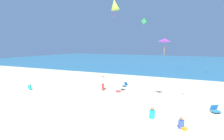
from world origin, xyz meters
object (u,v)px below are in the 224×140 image
Objects in this scene: person_2 at (103,82)px; person_6 at (182,124)px; beach_chair_far_left at (125,84)px; cooler_box at (118,91)px; kite_green at (144,21)px; person_3 at (153,114)px; kite_lime at (115,5)px; person_4 at (29,88)px; beach_chair_near_camera at (215,109)px; kite_purple at (164,40)px.

person_2 is 2.35× the size of person_6.
beach_chair_far_left is 0.45× the size of person_2.
kite_green is (-2.61, 17.22, 9.16)m from cooler_box.
person_3 is at bearing -105.53° from person_2.
person_3 is (5.63, -8.68, 0.02)m from beach_chair_far_left.
person_4 is at bearing 175.55° from kite_lime.
beach_chair_near_camera is at bearing -79.80° from person_2.
beach_chair_far_left is 3.34m from person_2.
kite_lime is (-7.55, -1.69, 7.94)m from beach_chair_near_camera.
person_3 is at bearing -21.87° from kite_lime.
person_6 reaches higher than cooler_box.
kite_green is at bearing 98.62° from cooler_box.
kite_lime is (-3.43, -2.65, 2.76)m from kite_purple.
person_3 is (5.27, -5.85, 0.14)m from cooler_box.
beach_chair_far_left is 17.14m from kite_green.
beach_chair_far_left is 1.21× the size of cooler_box.
person_3 is 0.56× the size of kite_lime.
beach_chair_near_camera is 1.10× the size of person_3.
beach_chair_near_camera is at bearing 101.72° from person_6.
person_3 is 0.54× the size of kite_purple.
person_6 is (-1.91, -4.06, 0.01)m from beach_chair_near_camera.
person_6 is (7.29, -6.77, 0.12)m from cooler_box.
kite_purple reaches higher than person_3.
person_4 is at bearing -159.30° from cooler_box.
person_2 reaches higher than person_6.
kite_green reaches higher than person_4.
cooler_box is at bearing 110.53° from kite_lime.
kite_lime is at bearing 100.05° from person_4.
kite_green reaches higher than beach_chair_near_camera.
person_3 is at bearing 95.53° from person_4.
kite_green is at bearing 149.27° from person_6.
kite_green is (-4.26, 21.61, 1.10)m from kite_lime.
cooler_box is 19.68m from kite_green.
beach_chair_far_left is at bearing -2.88° from person_2.
kite_lime is at bearing -78.86° from kite_green.
person_4 is (-14.64, 2.31, -0.01)m from person_3.
person_2 is 9.15m from person_3.
person_6 is 10.02m from kite_lime.
beach_chair_near_camera is 9.59m from cooler_box.
beach_chair_near_camera is 1.12× the size of person_4.
person_4 is (-18.56, -0.83, 0.02)m from beach_chair_near_camera.
person_6 is 7.55m from kite_purple.
person_2 is 9.10m from kite_lime.
person_4 reaches higher than beach_chair_near_camera.
person_2 is at bearing 100.07° from person_3.
beach_chair_far_left is at bearing 165.41° from person_6.
beach_chair_far_left is 1.06× the size of person_6.
kite_purple reaches higher than cooler_box.
person_3 reaches higher than person_6.
kite_lime is at bearing 117.25° from person_3.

